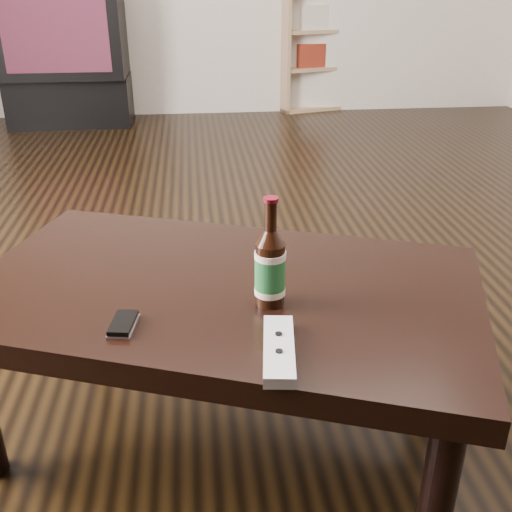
{
  "coord_description": "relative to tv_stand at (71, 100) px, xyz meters",
  "views": [
    {
      "loc": [
        -0.27,
        -2.05,
        1.09
      ],
      "look_at": [
        -0.15,
        -0.94,
        0.55
      ],
      "focal_mm": 42.0,
      "sensor_mm": 36.0,
      "label": 1
    }
  ],
  "objects": [
    {
      "name": "phone",
      "position": [
        0.76,
        -3.73,
        0.27
      ],
      "size": [
        0.06,
        0.1,
        0.02
      ],
      "rotation": [
        0.0,
        0.0,
        -0.16
      ],
      "color": "#AFAEB1",
      "rests_on": "coffee_table"
    },
    {
      "name": "floor",
      "position": [
        1.18,
        -2.73,
        -0.18
      ],
      "size": [
        5.0,
        6.0,
        0.01
      ],
      "primitive_type": "cube",
      "color": "black",
      "rests_on": "ground"
    },
    {
      "name": "remote",
      "position": [
        1.05,
        -3.86,
        0.27
      ],
      "size": [
        0.08,
        0.21,
        0.03
      ],
      "rotation": [
        0.0,
        0.0,
        -0.13
      ],
      "color": "silver",
      "rests_on": "coffee_table"
    },
    {
      "name": "beer_bottle",
      "position": [
        1.06,
        -3.67,
        0.34
      ],
      "size": [
        0.08,
        0.08,
        0.24
      ],
      "rotation": [
        0.0,
        0.0,
        -0.3
      ],
      "color": "black",
      "rests_on": "coffee_table"
    },
    {
      "name": "tv",
      "position": [
        0.0,
        -0.0,
        0.51
      ],
      "size": [
        0.88,
        0.56,
        0.66
      ],
      "rotation": [
        0.0,
        0.0,
        0.0
      ],
      "color": "black",
      "rests_on": "tv_stand"
    },
    {
      "name": "coffee_table",
      "position": [
        0.96,
        -3.57,
        0.2
      ],
      "size": [
        1.33,
        1.04,
        0.44
      ],
      "rotation": [
        0.0,
        0.0,
        -0.34
      ],
      "color": "black",
      "rests_on": "floor"
    },
    {
      "name": "bookshelf",
      "position": [
        1.97,
        0.4,
        0.48
      ],
      "size": [
        0.74,
        0.48,
        1.27
      ],
      "rotation": [
        0.0,
        0.0,
        0.26
      ],
      "color": "#A08C57",
      "rests_on": "floor"
    },
    {
      "name": "tv_stand",
      "position": [
        0.0,
        0.0,
        0.0
      ],
      "size": [
        0.9,
        0.45,
        0.36
      ],
      "primitive_type": "cube",
      "rotation": [
        0.0,
        0.0,
        0.0
      ],
      "color": "black",
      "rests_on": "floor"
    }
  ]
}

